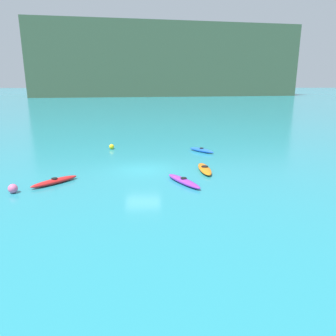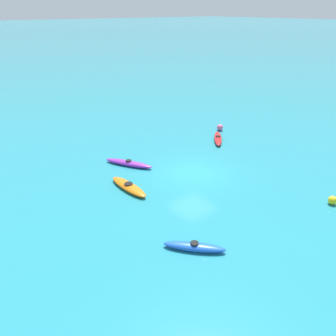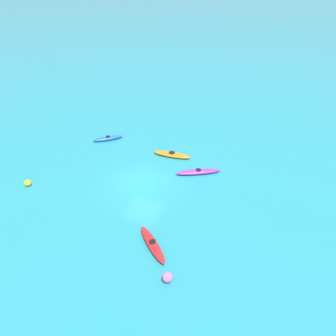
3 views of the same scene
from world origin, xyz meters
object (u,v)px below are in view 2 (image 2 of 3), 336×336
kayak_red (218,138)px  kayak_orange (129,187)px  kayak_blue (194,247)px  buoy_pink (220,127)px  kayak_purple (129,163)px  buoy_yellow (333,200)px

kayak_red → kayak_orange: bearing=14.0°
kayak_blue → buoy_pink: size_ratio=4.46×
kayak_purple → kayak_red: bearing=177.7°
kayak_orange → buoy_pink: size_ratio=5.89×
kayak_purple → buoy_pink: buoy_pink is taller
kayak_red → buoy_pink: (-1.83, -1.56, 0.10)m
kayak_orange → buoy_yellow: (-7.38, 7.91, 0.07)m
kayak_purple → buoy_yellow: buoy_yellow is taller
kayak_orange → buoy_yellow: 10.82m
kayak_blue → buoy_pink: 15.84m
buoy_yellow → kayak_blue: bearing=-11.7°
kayak_purple → kayak_orange: 3.20m
kayak_red → buoy_yellow: (2.19, 10.29, 0.07)m
kayak_red → buoy_pink: size_ratio=4.94×
kayak_blue → kayak_orange: (-0.73, -6.24, 0.00)m
kayak_orange → kayak_purple: bearing=-122.6°
kayak_blue → kayak_orange: size_ratio=0.76×
kayak_red → buoy_yellow: buoy_yellow is taller
kayak_purple → kayak_orange: bearing=57.4°
buoy_yellow → kayak_purple: bearing=-61.9°
kayak_purple → buoy_pink: bearing=-172.7°
kayak_blue → buoy_yellow: size_ratio=5.11×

